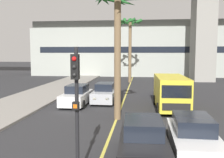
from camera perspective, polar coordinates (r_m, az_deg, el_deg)
lane_stripe_center at (r=23.28m, az=2.87°, el=-4.10°), size 0.14×56.00×0.01m
pier_building_backdrop at (r=46.83m, az=4.87°, el=6.59°), size 35.54×8.04×9.42m
car_queue_front at (r=9.89m, az=6.92°, el=-13.68°), size 1.94×4.15×1.56m
car_queue_second at (r=10.71m, az=17.51°, el=-12.37°), size 1.88×4.12×1.56m
car_queue_third at (r=19.99m, az=-7.79°, el=-3.71°), size 1.92×4.14×1.56m
car_queue_fourth at (r=21.01m, az=-1.56°, el=-3.19°), size 1.86×4.11×1.56m
car_queue_fifth at (r=24.77m, az=11.75°, el=-1.93°), size 1.94×4.16×1.56m
delivery_van at (r=18.64m, az=12.89°, el=-2.73°), size 2.26×5.30×2.36m
traffic_light_median_near at (r=7.98m, az=-7.96°, el=-3.63°), size 0.24×0.37×4.20m
palm_tree_near_median at (r=35.05m, az=4.05°, el=10.38°), size 3.29×3.30×8.61m
palm_tree_mid_median at (r=15.48m, az=1.24°, el=14.54°), size 3.04×3.05×7.81m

